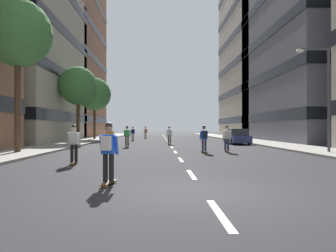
{
  "coord_description": "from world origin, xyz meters",
  "views": [
    {
      "loc": [
        -1.17,
        -7.86,
        1.63
      ],
      "look_at": [
        0.0,
        27.99,
        1.82
      ],
      "focal_mm": 33.43,
      "sensor_mm": 36.0,
      "label": 1
    }
  ],
  "objects_px": {
    "street_tree_near": "(78,86)",
    "street_tree_far": "(94,94)",
    "skater_1": "(127,135)",
    "skater_3": "(110,137)",
    "skater_8": "(74,142)",
    "street_tree_mid": "(18,33)",
    "skater_4": "(145,132)",
    "skater_5": "(169,134)",
    "skater_7": "(204,137)",
    "skater_2": "(108,149)",
    "streetlamp_right": "(323,87)",
    "parked_car_near": "(237,137)",
    "skater_0": "(227,137)",
    "skater_6": "(133,133)"
  },
  "relations": [
    {
      "from": "street_tree_near",
      "to": "street_tree_far",
      "type": "height_order",
      "value": "street_tree_far"
    },
    {
      "from": "skater_1",
      "to": "skater_3",
      "type": "distance_m",
      "value": 4.47
    },
    {
      "from": "skater_8",
      "to": "street_tree_mid",
      "type": "bearing_deg",
      "value": 131.57
    },
    {
      "from": "street_tree_near",
      "to": "skater_3",
      "type": "relative_size",
      "value": 4.56
    },
    {
      "from": "street_tree_near",
      "to": "skater_4",
      "type": "bearing_deg",
      "value": 64.04
    },
    {
      "from": "skater_3",
      "to": "skater_5",
      "type": "distance_m",
      "value": 9.61
    },
    {
      "from": "street_tree_near",
      "to": "skater_3",
      "type": "xyz_separation_m",
      "value": [
        5.32,
        -12.39,
        -5.16
      ]
    },
    {
      "from": "street_tree_near",
      "to": "skater_7",
      "type": "xyz_separation_m",
      "value": [
        11.63,
        -14.14,
        -5.13
      ]
    },
    {
      "from": "street_tree_mid",
      "to": "skater_2",
      "type": "distance_m",
      "value": 14.38
    },
    {
      "from": "skater_2",
      "to": "skater_4",
      "type": "xyz_separation_m",
      "value": [
        -0.49,
        39.1,
        0.0
      ]
    },
    {
      "from": "streetlamp_right",
      "to": "street_tree_near",
      "type": "bearing_deg",
      "value": 141.31
    },
    {
      "from": "parked_car_near",
      "to": "skater_0",
      "type": "distance_m",
      "value": 10.76
    },
    {
      "from": "street_tree_far",
      "to": "streetlamp_right",
      "type": "bearing_deg",
      "value": -51.67
    },
    {
      "from": "streetlamp_right",
      "to": "skater_3",
      "type": "height_order",
      "value": "streetlamp_right"
    },
    {
      "from": "street_tree_mid",
      "to": "street_tree_far",
      "type": "height_order",
      "value": "street_tree_mid"
    },
    {
      "from": "parked_car_near",
      "to": "street_tree_far",
      "type": "xyz_separation_m",
      "value": [
        -16.51,
        12.1,
        5.48
      ]
    },
    {
      "from": "skater_4",
      "to": "skater_5",
      "type": "distance_m",
      "value": 17.98
    },
    {
      "from": "skater_8",
      "to": "skater_7",
      "type": "bearing_deg",
      "value": 41.95
    },
    {
      "from": "parked_car_near",
      "to": "skater_6",
      "type": "distance_m",
      "value": 13.89
    },
    {
      "from": "skater_2",
      "to": "skater_3",
      "type": "distance_m",
      "value": 12.99
    },
    {
      "from": "skater_0",
      "to": "skater_6",
      "type": "height_order",
      "value": "same"
    },
    {
      "from": "street_tree_far",
      "to": "skater_6",
      "type": "relative_size",
      "value": 4.67
    },
    {
      "from": "skater_8",
      "to": "streetlamp_right",
      "type": "bearing_deg",
      "value": 19.88
    },
    {
      "from": "parked_car_near",
      "to": "skater_7",
      "type": "height_order",
      "value": "skater_7"
    },
    {
      "from": "streetlamp_right",
      "to": "skater_3",
      "type": "relative_size",
      "value": 3.65
    },
    {
      "from": "streetlamp_right",
      "to": "skater_7",
      "type": "distance_m",
      "value": 7.95
    },
    {
      "from": "skater_7",
      "to": "street_tree_far",
      "type": "bearing_deg",
      "value": 116.92
    },
    {
      "from": "skater_5",
      "to": "skater_8",
      "type": "distance_m",
      "value": 16.99
    },
    {
      "from": "skater_6",
      "to": "skater_1",
      "type": "bearing_deg",
      "value": -87.53
    },
    {
      "from": "street_tree_mid",
      "to": "skater_3",
      "type": "distance_m",
      "value": 8.66
    },
    {
      "from": "skater_3",
      "to": "skater_4",
      "type": "height_order",
      "value": "same"
    },
    {
      "from": "skater_3",
      "to": "skater_5",
      "type": "height_order",
      "value": "same"
    },
    {
      "from": "skater_3",
      "to": "skater_2",
      "type": "bearing_deg",
      "value": -81.51
    },
    {
      "from": "parked_car_near",
      "to": "streetlamp_right",
      "type": "distance_m",
      "value": 12.5
    },
    {
      "from": "skater_0",
      "to": "streetlamp_right",
      "type": "bearing_deg",
      "value": -15.28
    },
    {
      "from": "skater_1",
      "to": "skater_2",
      "type": "height_order",
      "value": "same"
    },
    {
      "from": "skater_1",
      "to": "skater_7",
      "type": "relative_size",
      "value": 1.0
    },
    {
      "from": "skater_8",
      "to": "skater_2",
      "type": "bearing_deg",
      "value": -65.51
    },
    {
      "from": "skater_3",
      "to": "skater_4",
      "type": "distance_m",
      "value": 26.29
    },
    {
      "from": "parked_car_near",
      "to": "street_tree_near",
      "type": "xyz_separation_m",
      "value": [
        -16.51,
        3.33,
        5.45
      ]
    },
    {
      "from": "street_tree_far",
      "to": "streetlamp_right",
      "type": "relative_size",
      "value": 1.28
    },
    {
      "from": "street_tree_near",
      "to": "skater_5",
      "type": "bearing_deg",
      "value": -21.61
    },
    {
      "from": "skater_0",
      "to": "skater_3",
      "type": "height_order",
      "value": "same"
    },
    {
      "from": "skater_8",
      "to": "street_tree_near",
      "type": "bearing_deg",
      "value": 103.73
    },
    {
      "from": "skater_0",
      "to": "skater_4",
      "type": "distance_m",
      "value": 28.18
    },
    {
      "from": "skater_5",
      "to": "skater_8",
      "type": "xyz_separation_m",
      "value": [
        -4.83,
        -16.29,
        0.03
      ]
    },
    {
      "from": "skater_1",
      "to": "skater_2",
      "type": "relative_size",
      "value": 1.0
    },
    {
      "from": "parked_car_near",
      "to": "skater_6",
      "type": "xyz_separation_m",
      "value": [
        -11.0,
        8.48,
        0.32
      ]
    },
    {
      "from": "street_tree_mid",
      "to": "skater_8",
      "type": "distance_m",
      "value": 9.82
    },
    {
      "from": "street_tree_mid",
      "to": "skater_5",
      "type": "height_order",
      "value": "street_tree_mid"
    }
  ]
}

